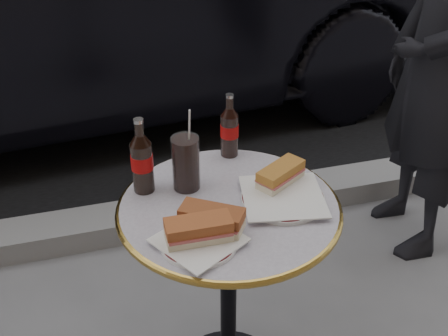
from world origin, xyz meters
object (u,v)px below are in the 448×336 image
object	(u,v)px
cola_bottle_left	(141,156)
pedestrian	(440,68)
bistro_table	(228,300)
cola_glass	(186,163)
plate_left	(199,242)
plate_right	(283,199)
cola_bottle_right	(229,125)

from	to	relation	value
cola_bottle_left	pedestrian	bearing A→B (deg)	18.06
bistro_table	cola_glass	world-z (taller)	cola_glass
bistro_table	plate_left	bearing A→B (deg)	-130.30
plate_left	cola_bottle_left	world-z (taller)	cola_bottle_left
pedestrian	bistro_table	bearing A→B (deg)	-57.48
pedestrian	cola_glass	bearing A→B (deg)	-64.55
cola_bottle_left	pedestrian	xyz separation A→B (m)	(1.22, 0.40, -0.03)
pedestrian	plate_left	bearing A→B (deg)	-54.48
plate_right	cola_bottle_left	distance (m)	0.41
bistro_table	cola_bottle_left	xyz separation A→B (m)	(-0.21, 0.13, 0.48)
cola_bottle_left	pedestrian	distance (m)	1.28
cola_bottle_right	bistro_table	bearing A→B (deg)	-106.61
plate_left	cola_glass	bearing A→B (deg)	83.96
plate_left	pedestrian	distance (m)	1.32
plate_left	plate_right	distance (m)	0.29
bistro_table	plate_right	bearing A→B (deg)	-9.45
plate_left	cola_bottle_left	size ratio (longest dim) A/B	0.86
plate_left	cola_glass	size ratio (longest dim) A/B	1.20
plate_right	cola_glass	xyz separation A→B (m)	(-0.24, 0.14, 0.08)
cola_bottle_right	plate_left	bearing A→B (deg)	-116.22
plate_right	cola_glass	size ratio (longest dim) A/B	1.43
cola_bottle_right	cola_glass	xyz separation A→B (m)	(-0.17, -0.14, -0.02)
bistro_table	pedestrian	xyz separation A→B (m)	(1.01, 0.53, 0.45)
plate_right	pedestrian	distance (m)	1.03
cola_bottle_left	bistro_table	bearing A→B (deg)	-32.47
bistro_table	cola_bottle_left	distance (m)	0.54
plate_left	plate_right	size ratio (longest dim) A/B	0.84
bistro_table	plate_right	size ratio (longest dim) A/B	3.15
bistro_table	cola_glass	xyz separation A→B (m)	(-0.09, 0.11, 0.45)
bistro_table	cola_bottle_right	bearing A→B (deg)	73.39
plate_left	cola_bottle_right	world-z (taller)	cola_bottle_right
plate_left	plate_right	world-z (taller)	plate_right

